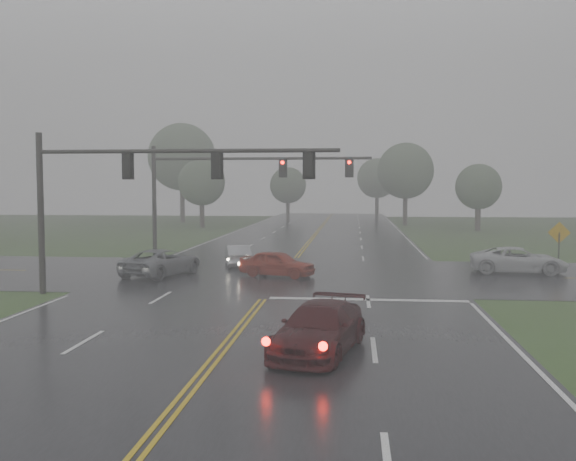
# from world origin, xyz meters

# --- Properties ---
(ground) EXTENTS (180.00, 180.00, 0.00)m
(ground) POSITION_xyz_m (0.00, 0.00, 0.00)
(ground) COLOR #344E21
(ground) RESTS_ON ground
(main_road) EXTENTS (18.00, 160.00, 0.02)m
(main_road) POSITION_xyz_m (0.00, 20.00, 0.00)
(main_road) COLOR black
(main_road) RESTS_ON ground
(cross_street) EXTENTS (120.00, 14.00, 0.02)m
(cross_street) POSITION_xyz_m (0.00, 22.00, 0.00)
(cross_street) COLOR black
(cross_street) RESTS_ON ground
(stop_bar) EXTENTS (8.50, 0.50, 0.01)m
(stop_bar) POSITION_xyz_m (4.50, 14.40, 0.00)
(stop_bar) COLOR silver
(stop_bar) RESTS_ON ground
(sedan_maroon) EXTENTS (3.07, 5.26, 1.43)m
(sedan_maroon) POSITION_xyz_m (2.90, 5.48, 0.00)
(sedan_maroon) COLOR black
(sedan_maroon) RESTS_ON ground
(sedan_red) EXTENTS (4.40, 2.78, 1.40)m
(sedan_red) POSITION_xyz_m (-0.22, 21.07, 0.00)
(sedan_red) COLOR maroon
(sedan_red) RESTS_ON ground
(sedan_silver) EXTENTS (2.36, 4.14, 1.29)m
(sedan_silver) POSITION_xyz_m (-3.17, 25.27, 0.00)
(sedan_silver) COLOR #A8AAAF
(sedan_silver) RESTS_ON ground
(car_grey) EXTENTS (3.88, 5.70, 1.45)m
(car_grey) POSITION_xyz_m (-6.52, 20.79, 0.00)
(car_grey) COLOR slate
(car_grey) RESTS_ON ground
(pickup_white) EXTENTS (5.43, 2.88, 1.45)m
(pickup_white) POSITION_xyz_m (13.06, 23.79, 0.00)
(pickup_white) COLOR silver
(pickup_white) RESTS_ON ground
(signal_gantry_near) EXTENTS (13.62, 0.32, 7.28)m
(signal_gantry_near) POSITION_xyz_m (-5.98, 14.63, 5.13)
(signal_gantry_near) COLOR black
(signal_gantry_near) RESTS_ON ground
(signal_gantry_far) EXTENTS (15.40, 0.39, 7.69)m
(signal_gantry_far) POSITION_xyz_m (-5.34, 31.15, 5.45)
(signal_gantry_far) COLOR black
(signal_gantry_far) RESTS_ON ground
(sign_diamond_east) EXTENTS (1.21, 0.15, 2.91)m
(sign_diamond_east) POSITION_xyz_m (15.21, 23.81, 1.96)
(sign_diamond_east) COLOR black
(sign_diamond_east) RESTS_ON ground
(tree_nw_a) EXTENTS (5.49, 5.49, 8.06)m
(tree_nw_a) POSITION_xyz_m (-13.89, 60.72, 5.30)
(tree_nw_a) COLOR #332721
(tree_nw_a) RESTS_ON ground
(tree_ne_a) EXTENTS (6.98, 6.98, 10.25)m
(tree_ne_a) POSITION_xyz_m (10.20, 67.90, 6.74)
(tree_ne_a) COLOR #332721
(tree_ne_a) RESTS_ON ground
(tree_n_mid) EXTENTS (5.12, 5.12, 7.53)m
(tree_n_mid) POSITION_xyz_m (-5.43, 76.92, 4.94)
(tree_n_mid) COLOR #332721
(tree_n_mid) RESTS_ON ground
(tree_e_near) EXTENTS (4.96, 4.96, 7.28)m
(tree_e_near) POSITION_xyz_m (17.28, 58.42, 4.77)
(tree_e_near) COLOR #332721
(tree_e_near) RESTS_ON ground
(tree_nw_b) EXTENTS (9.04, 9.04, 13.28)m
(tree_nw_b) POSITION_xyz_m (-19.14, 71.37, 8.74)
(tree_nw_b) COLOR #332721
(tree_nw_b) RESTS_ON ground
(tree_n_far) EXTENTS (6.29, 6.29, 9.24)m
(tree_n_far) POSITION_xyz_m (7.44, 89.08, 6.07)
(tree_n_far) COLOR #332721
(tree_n_far) RESTS_ON ground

